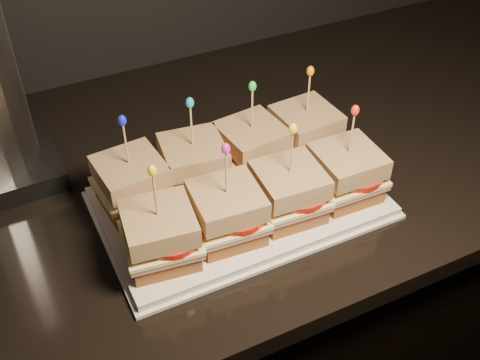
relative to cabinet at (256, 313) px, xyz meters
name	(u,v)px	position (x,y,z in m)	size (l,w,h in m)	color
cabinet	(256,313)	(0.00, 0.00, 0.00)	(2.33, 0.69, 0.90)	black
granite_slab	(261,153)	(0.00, 0.00, 0.47)	(2.37, 0.73, 0.03)	black
platter	(240,202)	(-0.10, -0.13, 0.49)	(0.42, 0.26, 0.02)	white
platter_rim	(240,205)	(-0.10, -0.13, 0.49)	(0.44, 0.27, 0.01)	white
sandwich_0_bread_bot	(134,197)	(-0.26, -0.07, 0.52)	(0.09, 0.09, 0.03)	#593016
sandwich_0_ham	(133,189)	(-0.26, -0.07, 0.53)	(0.10, 0.10, 0.01)	#B15F54
sandwich_0_cheese	(132,186)	(-0.26, -0.07, 0.54)	(0.10, 0.10, 0.01)	#FFF7A9
sandwich_0_tomato	(141,182)	(-0.24, -0.07, 0.55)	(0.09, 0.09, 0.01)	red
sandwich_0_bread_top	(130,171)	(-0.26, -0.07, 0.57)	(0.09, 0.09, 0.03)	#5F310C
sandwich_0_pick	(126,146)	(-0.26, -0.07, 0.61)	(0.00, 0.00, 0.09)	tan
sandwich_0_frill	(122,120)	(-0.26, -0.07, 0.66)	(0.01, 0.01, 0.02)	#1218CD
sandwich_1_bread_bot	(195,179)	(-0.15, -0.07, 0.52)	(0.09, 0.09, 0.03)	#593016
sandwich_1_ham	(194,170)	(-0.15, -0.07, 0.53)	(0.10, 0.10, 0.01)	#B15F54
sandwich_1_cheese	(194,167)	(-0.15, -0.07, 0.54)	(0.10, 0.10, 0.01)	#FFF7A9
sandwich_1_tomato	(202,163)	(-0.14, -0.07, 0.55)	(0.09, 0.09, 0.01)	red
sandwich_1_bread_top	(193,153)	(-0.15, -0.07, 0.57)	(0.09, 0.09, 0.03)	#5F310C
sandwich_1_pick	(192,128)	(-0.15, -0.07, 0.61)	(0.00, 0.00, 0.09)	tan
sandwich_1_frill	(190,103)	(-0.15, -0.07, 0.66)	(0.01, 0.01, 0.02)	#1593B9
sandwich_2_bread_bot	(251,161)	(-0.05, -0.07, 0.52)	(0.09, 0.09, 0.03)	#593016
sandwich_2_ham	(251,153)	(-0.05, -0.07, 0.53)	(0.10, 0.10, 0.01)	#B15F54
sandwich_2_cheese	(251,150)	(-0.05, -0.07, 0.54)	(0.10, 0.10, 0.01)	#FFF7A9
sandwich_2_tomato	(260,146)	(-0.04, -0.07, 0.55)	(0.09, 0.09, 0.01)	red
sandwich_2_bread_top	(252,136)	(-0.05, -0.07, 0.57)	(0.09, 0.09, 0.03)	#5F310C
sandwich_2_pick	(252,111)	(-0.05, -0.07, 0.61)	(0.00, 0.00, 0.09)	tan
sandwich_2_frill	(252,86)	(-0.05, -0.07, 0.66)	(0.01, 0.01, 0.02)	green
sandwich_3_bread_bot	(304,145)	(0.05, -0.07, 0.52)	(0.09, 0.09, 0.03)	#593016
sandwich_3_ham	(305,137)	(0.05, -0.07, 0.53)	(0.10, 0.10, 0.01)	#B15F54
sandwich_3_cheese	(305,133)	(0.05, -0.07, 0.54)	(0.10, 0.10, 0.01)	#FFF7A9
sandwich_3_tomato	(313,130)	(0.06, -0.07, 0.55)	(0.09, 0.09, 0.01)	red
sandwich_3_bread_top	(306,120)	(0.05, -0.07, 0.57)	(0.09, 0.09, 0.03)	#5F310C
sandwich_3_pick	(308,96)	(0.05, -0.07, 0.61)	(0.00, 0.00, 0.09)	tan
sandwich_3_frill	(310,71)	(0.05, -0.07, 0.66)	(0.01, 0.01, 0.02)	orange
sandwich_4_bread_bot	(162,249)	(-0.26, -0.19, 0.52)	(0.09, 0.09, 0.03)	#593016
sandwich_4_ham	(161,241)	(-0.26, -0.19, 0.53)	(0.10, 0.10, 0.01)	#B15F54
sandwich_4_cheese	(160,238)	(-0.26, -0.19, 0.54)	(0.10, 0.10, 0.01)	#FFF7A9
sandwich_4_tomato	(170,234)	(-0.24, -0.19, 0.55)	(0.09, 0.09, 0.01)	red
sandwich_4_bread_top	(159,223)	(-0.26, -0.19, 0.57)	(0.09, 0.09, 0.03)	#5F310C
sandwich_4_pick	(155,197)	(-0.26, -0.19, 0.61)	(0.00, 0.00, 0.09)	tan
sandwich_4_frill	(152,170)	(-0.26, -0.19, 0.66)	(0.01, 0.01, 0.02)	yellow
sandwich_5_bread_bot	(227,227)	(-0.15, -0.19, 0.52)	(0.09, 0.09, 0.03)	#593016
sandwich_5_ham	(227,219)	(-0.15, -0.19, 0.53)	(0.10, 0.10, 0.01)	#B15F54
sandwich_5_cheese	(227,215)	(-0.15, -0.19, 0.54)	(0.10, 0.10, 0.01)	#FFF7A9
sandwich_5_tomato	(236,211)	(-0.14, -0.19, 0.55)	(0.09, 0.09, 0.01)	red
sandwich_5_bread_top	(227,201)	(-0.15, -0.19, 0.57)	(0.09, 0.09, 0.03)	#5F310C
sandwich_5_pick	(226,175)	(-0.15, -0.19, 0.61)	(0.00, 0.00, 0.09)	tan
sandwich_5_frill	(226,149)	(-0.15, -0.19, 0.66)	(0.01, 0.01, 0.02)	#CF1AB2
sandwich_6_bread_bot	(288,206)	(-0.05, -0.19, 0.52)	(0.09, 0.09, 0.03)	#593016
sandwich_6_ham	(288,198)	(-0.05, -0.19, 0.53)	(0.10, 0.10, 0.01)	#B15F54
sandwich_6_cheese	(289,194)	(-0.05, -0.19, 0.54)	(0.10, 0.10, 0.01)	#FFF7A9
sandwich_6_tomato	(298,190)	(-0.04, -0.19, 0.55)	(0.09, 0.09, 0.01)	red
sandwich_6_bread_top	(290,180)	(-0.05, -0.19, 0.57)	(0.09, 0.09, 0.03)	#5F310C
sandwich_6_pick	(291,155)	(-0.05, -0.19, 0.61)	(0.00, 0.00, 0.09)	tan
sandwich_6_frill	(293,129)	(-0.05, -0.19, 0.66)	(0.01, 0.01, 0.02)	yellow
sandwich_7_bread_bot	(344,187)	(0.05, -0.19, 0.52)	(0.09, 0.09, 0.03)	#593016
sandwich_7_ham	(345,178)	(0.05, -0.19, 0.53)	(0.10, 0.10, 0.01)	#B15F54
sandwich_7_cheese	(346,175)	(0.05, -0.19, 0.54)	(0.10, 0.10, 0.01)	#FFF7A9
sandwich_7_tomato	(355,171)	(0.06, -0.19, 0.55)	(0.09, 0.09, 0.01)	red
sandwich_7_bread_top	(348,161)	(0.05, -0.19, 0.57)	(0.09, 0.09, 0.03)	#5F310C
sandwich_7_pick	(351,136)	(0.05, -0.19, 0.61)	(0.00, 0.00, 0.09)	tan
sandwich_7_frill	(355,110)	(0.05, -0.19, 0.66)	(0.01, 0.01, 0.02)	red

